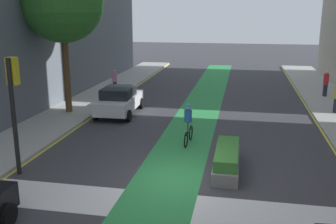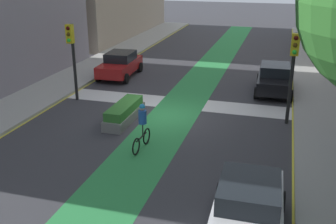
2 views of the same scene
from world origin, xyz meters
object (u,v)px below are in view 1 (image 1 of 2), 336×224
traffic_signal_near_left (13,94)px  cyclist_in_lane (188,123)px  car_white_left_far (119,100)px  pedestrian_sidewalk_left_a (115,81)px  median_planter (227,160)px  pedestrian_sidewalk_right_b (326,83)px  street_tree_near (62,2)px

traffic_signal_near_left → cyclist_in_lane: traffic_signal_near_left is taller
car_white_left_far → pedestrian_sidewalk_left_a: bearing=111.1°
car_white_left_far → traffic_signal_near_left: bearing=-96.4°
pedestrian_sidewalk_left_a → median_planter: (8.42, -12.35, -0.53)m
pedestrian_sidewalk_left_a → median_planter: size_ratio=0.48×
cyclist_in_lane → median_planter: cyclist_in_lane is taller
traffic_signal_near_left → pedestrian_sidewalk_left_a: bearing=94.5°
pedestrian_sidewalk_left_a → cyclist_in_lane: bearing=-55.9°
cyclist_in_lane → pedestrian_sidewalk_right_b: bearing=55.1°
pedestrian_sidewalk_right_b → median_planter: (-5.88, -13.56, -0.63)m
pedestrian_sidewalk_left_a → street_tree_near: bearing=-97.4°
traffic_signal_near_left → street_tree_near: bearing=103.0°
street_tree_near → median_planter: bearing=-35.1°
traffic_signal_near_left → pedestrian_sidewalk_right_b: 20.23m
pedestrian_sidewalk_left_a → pedestrian_sidewalk_right_b: (14.30, 1.21, 0.10)m
car_white_left_far → cyclist_in_lane: 6.32m
pedestrian_sidewalk_left_a → median_planter: pedestrian_sidewalk_left_a is taller
cyclist_in_lane → median_planter: bearing=-55.0°
street_tree_near → traffic_signal_near_left: bearing=-77.0°
traffic_signal_near_left → median_planter: bearing=12.8°
pedestrian_sidewalk_left_a → pedestrian_sidewalk_right_b: pedestrian_sidewalk_right_b is taller
pedestrian_sidewalk_left_a → pedestrian_sidewalk_right_b: bearing=4.9°
pedestrian_sidewalk_right_b → traffic_signal_near_left: bearing=-130.9°
car_white_left_far → pedestrian_sidewalk_left_a: size_ratio=2.73×
traffic_signal_near_left → pedestrian_sidewalk_right_b: traffic_signal_near_left is taller
pedestrian_sidewalk_right_b → street_tree_near: size_ratio=0.21×
pedestrian_sidewalk_left_a → traffic_signal_near_left: bearing=-85.5°
cyclist_in_lane → pedestrian_sidewalk_left_a: cyclist_in_lane is taller
car_white_left_far → median_planter: size_ratio=1.32×
traffic_signal_near_left → street_tree_near: (-1.88, 8.13, 3.23)m
car_white_left_far → median_planter: bearing=-47.6°
street_tree_near → cyclist_in_lane: bearing=-27.8°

